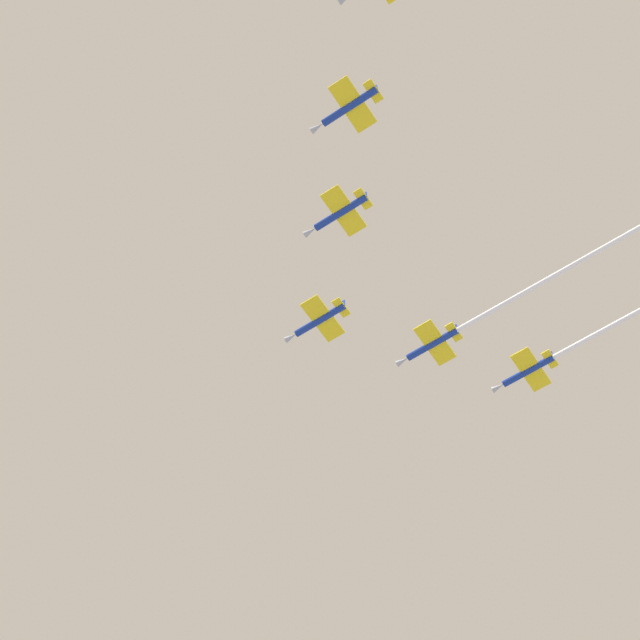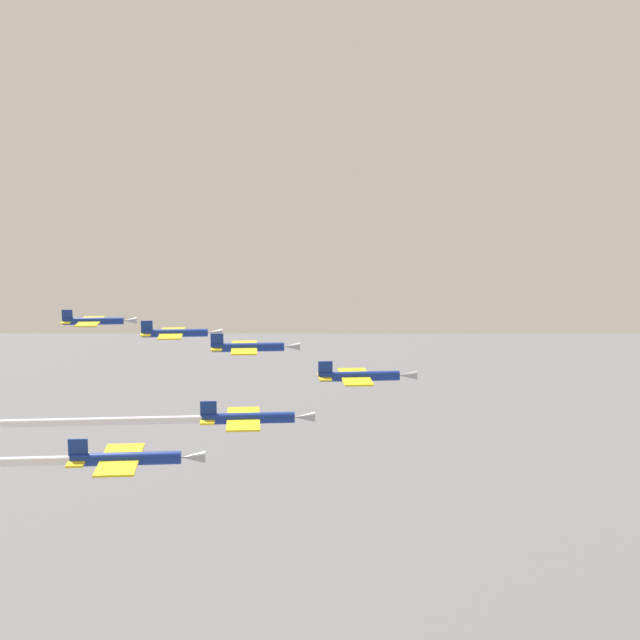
{
  "view_description": "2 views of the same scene",
  "coord_description": "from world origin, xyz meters",
  "px_view_note": "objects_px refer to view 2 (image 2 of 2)",
  "views": [
    {
      "loc": [
        77.28,
        26.98,
        1.86
      ],
      "look_at": [
        -1.52,
        -15.51,
        166.44
      ],
      "focal_mm": 62.09,
      "sensor_mm": 36.0,
      "label": 1
    },
    {
      "loc": [
        -108.09,
        8.0,
        193.25
      ],
      "look_at": [
        2.18,
        -11.25,
        172.9
      ],
      "focal_mm": 51.57,
      "sensor_mm": 36.0,
      "label": 2
    }
  ],
  "objects_px": {
    "jet_port_outer": "(177,333)",
    "jet_starboard_outer": "(8,462)",
    "jet_starboard_inner": "(140,421)",
    "jet_lead": "(362,376)",
    "jet_port_inner": "(250,347)",
    "jet_center_rear": "(95,321)"
  },
  "relations": [
    {
      "from": "jet_starboard_inner",
      "to": "jet_port_outer",
      "type": "bearing_deg",
      "value": 179.13
    },
    {
      "from": "jet_port_inner",
      "to": "jet_center_rear",
      "type": "xyz_separation_m",
      "value": [
        30.73,
        22.59,
        -1.2
      ]
    },
    {
      "from": "jet_lead",
      "to": "jet_starboard_outer",
      "type": "xyz_separation_m",
      "value": [
        -24.96,
        37.7,
        -0.19
      ]
    },
    {
      "from": "jet_starboard_outer",
      "to": "jet_port_outer",
      "type": "bearing_deg",
      "value": 169.41
    },
    {
      "from": "jet_lead",
      "to": "jet_port_inner",
      "type": "relative_size",
      "value": 1.0
    },
    {
      "from": "jet_port_outer",
      "to": "jet_starboard_outer",
      "type": "xyz_separation_m",
      "value": [
        -55.6,
        16.0,
        -0.37
      ]
    },
    {
      "from": "jet_starboard_outer",
      "to": "jet_center_rear",
      "type": "distance_m",
      "value": 71.19
    },
    {
      "from": "jet_lead",
      "to": "jet_center_rear",
      "type": "relative_size",
      "value": 1.0
    },
    {
      "from": "jet_port_inner",
      "to": "jet_starboard_inner",
      "type": "relative_size",
      "value": 0.26
    },
    {
      "from": "jet_lead",
      "to": "jet_port_inner",
      "type": "height_order",
      "value": "jet_port_inner"
    },
    {
      "from": "jet_port_inner",
      "to": "jet_port_outer",
      "type": "height_order",
      "value": "jet_port_inner"
    },
    {
      "from": "jet_lead",
      "to": "jet_center_rear",
      "type": "height_order",
      "value": "jet_lead"
    },
    {
      "from": "jet_starboard_inner",
      "to": "jet_starboard_outer",
      "type": "relative_size",
      "value": 1.05
    },
    {
      "from": "jet_lead",
      "to": "jet_starboard_outer",
      "type": "relative_size",
      "value": 0.27
    },
    {
      "from": "jet_starboard_inner",
      "to": "jet_center_rear",
      "type": "bearing_deg",
      "value": -166.35
    },
    {
      "from": "jet_starboard_inner",
      "to": "jet_starboard_outer",
      "type": "xyz_separation_m",
      "value": [
        -13.2,
        11.29,
        0.65
      ]
    },
    {
      "from": "jet_port_inner",
      "to": "jet_starboard_inner",
      "type": "xyz_separation_m",
      "value": [
        -27.2,
        14.26,
        -1.67
      ]
    },
    {
      "from": "jet_center_rear",
      "to": "jet_port_inner",
      "type": "bearing_deg",
      "value": 41.79
    },
    {
      "from": "jet_starboard_outer",
      "to": "jet_center_rear",
      "type": "bearing_deg",
      "value": -176.92
    },
    {
      "from": "jet_starboard_inner",
      "to": "jet_starboard_outer",
      "type": "bearing_deg",
      "value": -35.07
    },
    {
      "from": "jet_port_outer",
      "to": "jet_starboard_outer",
      "type": "distance_m",
      "value": 57.86
    },
    {
      "from": "jet_port_outer",
      "to": "jet_starboard_outer",
      "type": "bearing_deg",
      "value": -10.59
    }
  ]
}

